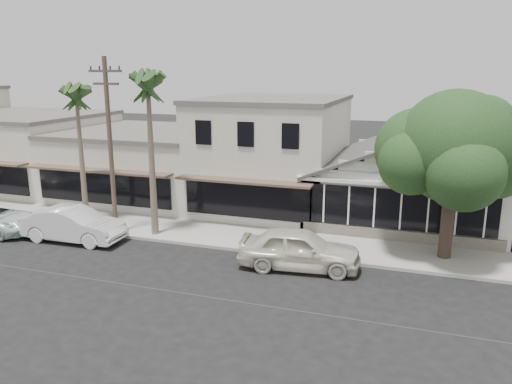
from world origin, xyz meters
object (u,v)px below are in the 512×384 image
(car_1, at_px, (73,224))
(car_0, at_px, (299,249))
(utility_pole, at_px, (110,144))
(shade_tree, at_px, (452,149))

(car_1, bearing_deg, car_0, -91.05)
(utility_pole, distance_m, car_0, 10.88)
(car_0, relative_size, shade_tree, 0.69)
(utility_pole, relative_size, car_0, 1.72)
(utility_pole, bearing_deg, car_1, -135.45)
(car_1, bearing_deg, shade_tree, -80.83)
(utility_pole, height_order, shade_tree, utility_pole)
(utility_pole, xyz_separation_m, shade_tree, (16.00, 1.90, 0.22))
(car_0, bearing_deg, utility_pole, 76.08)
(car_0, relative_size, car_1, 1.00)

